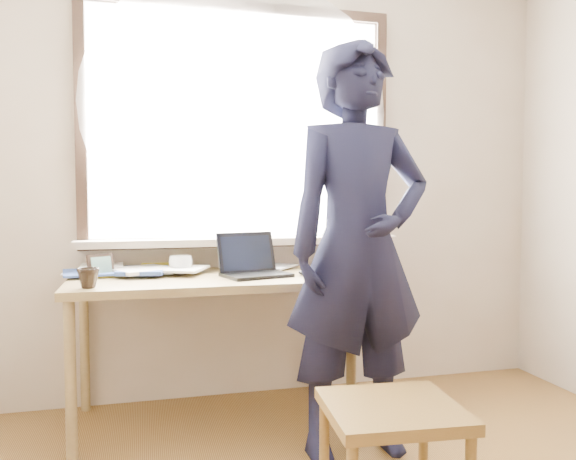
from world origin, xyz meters
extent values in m
cube|color=#B9A995|center=(0.00, 2.00, 1.30)|extent=(3.50, 0.02, 2.60)
cube|color=white|center=(-0.20, 1.99, 1.60)|extent=(1.70, 0.01, 1.30)
cube|color=black|center=(-0.20, 1.97, 2.28)|extent=(1.82, 0.06, 0.06)
cube|color=black|center=(-0.20, 1.97, 0.92)|extent=(1.82, 0.06, 0.06)
cube|color=black|center=(-1.08, 1.97, 1.60)|extent=(0.06, 0.06, 1.30)
cube|color=black|center=(0.68, 1.97, 1.60)|extent=(0.06, 0.06, 1.30)
cube|color=#B9A995|center=(-0.20, 1.90, 0.93)|extent=(1.85, 0.20, 0.04)
cube|color=white|center=(-0.20, 1.91, 1.70)|extent=(1.95, 0.02, 1.65)
cube|color=olive|center=(-0.41, 1.63, 0.75)|extent=(1.44, 0.72, 0.04)
cylinder|color=olive|center=(-1.08, 1.32, 0.36)|extent=(0.05, 0.05, 0.73)
cylinder|color=olive|center=(-1.08, 1.94, 0.36)|extent=(0.05, 0.05, 0.73)
cylinder|color=olive|center=(0.25, 1.32, 0.36)|extent=(0.05, 0.05, 0.73)
cylinder|color=olive|center=(0.25, 1.94, 0.36)|extent=(0.05, 0.05, 0.73)
cube|color=black|center=(-0.19, 1.55, 0.78)|extent=(0.38, 0.31, 0.02)
cube|color=black|center=(-0.22, 1.66, 0.89)|extent=(0.34, 0.16, 0.22)
cube|color=black|center=(-0.22, 1.66, 0.89)|extent=(0.29, 0.13, 0.18)
cube|color=black|center=(-0.19, 1.54, 0.78)|extent=(0.32, 0.21, 0.00)
imported|color=white|center=(-0.56, 1.77, 0.82)|extent=(0.16, 0.16, 0.10)
imported|color=black|center=(-1.00, 1.38, 0.82)|extent=(0.10, 0.10, 0.09)
ellipsoid|color=black|center=(0.07, 1.53, 0.79)|extent=(0.08, 0.06, 0.03)
cube|color=white|center=(-0.89, 1.84, 0.78)|extent=(0.33, 0.31, 0.02)
cube|color=white|center=(-0.80, 1.81, 0.78)|extent=(0.33, 0.34, 0.02)
cube|color=white|center=(-0.51, 1.81, 0.78)|extent=(0.37, 0.34, 0.01)
cube|color=white|center=(-0.65, 1.75, 0.79)|extent=(0.37, 0.37, 0.01)
cube|color=white|center=(-0.95, 1.77, 0.80)|extent=(0.26, 0.29, 0.02)
cube|color=white|center=(-0.89, 1.93, 0.79)|extent=(0.32, 0.31, 0.01)
cube|color=#314D9F|center=(-0.99, 1.76, 0.80)|extent=(0.25, 0.30, 0.01)
cube|color=white|center=(-0.87, 1.88, 0.80)|extent=(0.28, 0.34, 0.01)
cube|color=white|center=(-0.82, 1.82, 0.81)|extent=(0.31, 0.35, 0.02)
imported|color=white|center=(-0.77, 1.87, 0.78)|extent=(0.26, 0.32, 0.03)
imported|color=white|center=(-0.09, 1.89, 0.78)|extent=(0.30, 0.31, 0.02)
cube|color=black|center=(-0.97, 1.73, 0.83)|extent=(0.13, 0.09, 0.11)
cube|color=#3B632C|center=(-0.97, 1.73, 0.83)|extent=(0.10, 0.06, 0.08)
cube|color=brown|center=(0.07, 0.45, 0.45)|extent=(0.49, 0.47, 0.04)
cylinder|color=brown|center=(-0.11, 0.65, 0.21)|extent=(0.04, 0.04, 0.43)
cylinder|color=brown|center=(0.28, 0.62, 0.21)|extent=(0.04, 0.04, 0.43)
imported|color=black|center=(0.20, 1.10, 0.95)|extent=(0.72, 0.49, 1.90)
camera|label=1|loc=(-0.76, -1.30, 1.19)|focal=35.00mm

